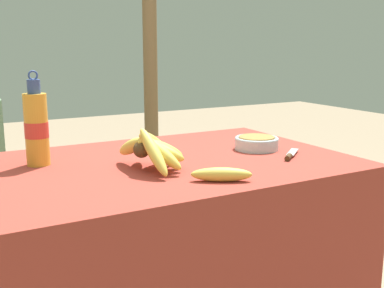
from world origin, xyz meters
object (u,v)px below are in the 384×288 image
Objects in this scene: banana_bunch_ripe at (151,149)px; knife at (290,155)px; water_bottle at (36,128)px; loose_banana_front at (221,175)px; banana_bunch_green at (111,150)px; wooden_bench at (37,178)px; support_post_far at (150,15)px; serving_bowl at (257,142)px.

knife is (0.53, -0.09, -0.06)m from banana_bunch_ripe.
banana_bunch_ripe is 1.01× the size of water_bottle.
banana_bunch_green is (0.26, 1.76, -0.29)m from loose_banana_front.
support_post_far is at bearing 23.48° from wooden_bench.
banana_bunch_ripe is 2.18× the size of knife.
loose_banana_front is 0.07× the size of support_post_far.
banana_bunch_ripe is 0.42m from water_bottle.
banana_bunch_ripe is at bearing -86.39° from wooden_bench.
serving_bowl is 0.63× the size of banana_bunch_green.
loose_banana_front is 2.38m from support_post_far.
loose_banana_front is 0.11× the size of wooden_bench.
loose_banana_front is (-0.38, -0.32, -0.01)m from serving_bowl.
loose_banana_front is (0.45, -0.49, -0.11)m from water_bottle.
loose_banana_front is at bearing -82.59° from wooden_bench.
serving_bowl is 0.18m from knife.
banana_bunch_green is at bearing 54.90° from knife.
water_bottle is 1.77× the size of loose_banana_front.
banana_bunch_ripe reaches higher than wooden_bench.
serving_bowl is 0.07× the size of support_post_far.
serving_bowl is 0.85m from water_bottle.
water_bottle is at bearing 132.69° from loose_banana_front.
serving_bowl is at bearing -11.44° from water_bottle.
knife is 1.78m from wooden_bench.
wooden_bench is 0.50m from banana_bunch_green.
wooden_bench is at bearing 97.41° from loose_banana_front.
banana_bunch_green is at bearing 75.66° from banana_bunch_ripe.
banana_bunch_green is (-0.12, 1.44, -0.30)m from serving_bowl.
support_post_far reaches higher than wooden_bench.
banana_bunch_ripe is 0.27m from loose_banana_front.
water_bottle is 1.51m from banana_bunch_green.
knife is at bearing -68.81° from wooden_bench.
banana_bunch_ripe is at bearing -114.17° from support_post_far.
wooden_bench is (-0.23, 1.76, -0.42)m from loose_banana_front.
loose_banana_front is at bearing 159.90° from knife.
serving_bowl is at bearing 56.53° from knife.
support_post_far is (0.36, 1.85, 0.60)m from serving_bowl.
water_bottle is at bearing 117.75° from knife.
serving_bowl is 0.95× the size of loose_banana_front.
support_post_far is (0.87, 1.94, 0.56)m from banana_bunch_ripe.
banana_bunch_ripe is 1.60m from wooden_bench.
banana_bunch_green is (0.49, 0.00, 0.13)m from wooden_bench.
knife is at bearing -99.57° from support_post_far.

